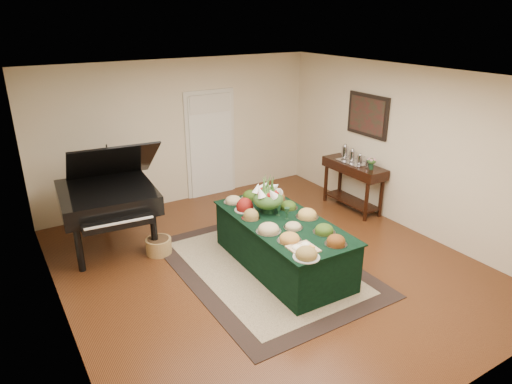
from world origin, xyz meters
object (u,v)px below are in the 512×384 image
buffet_table (282,244)px  grand_piano (108,196)px  floral_centerpiece (268,195)px  mahogany_sideboard (354,174)px

buffet_table → grand_piano: 2.75m
floral_centerpiece → grand_piano: grand_piano is taller
buffet_table → grand_piano: (-1.91, 1.92, 0.48)m
buffet_table → mahogany_sideboard: 2.58m
grand_piano → mahogany_sideboard: (4.24, -0.86, -0.15)m
buffet_table → mahogany_sideboard: (2.33, 1.06, 0.32)m
grand_piano → mahogany_sideboard: bearing=-11.5°
grand_piano → buffet_table: bearing=-45.2°
buffet_table → floral_centerpiece: size_ratio=5.02×
buffet_table → mahogany_sideboard: size_ratio=1.77×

